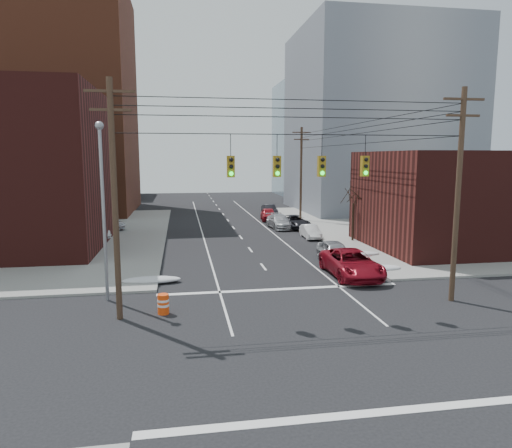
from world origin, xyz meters
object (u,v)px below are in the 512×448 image
object	(u,v)px
red_pickup	(352,263)
parked_car_f	(269,210)
parked_car_b	(310,232)
construction_barrel	(163,304)
lot_car_b	(100,224)
parked_car_c	(294,222)
lot_car_d	(46,230)
parked_car_e	(268,214)
lot_car_a	(83,232)
parked_car_a	(335,252)
lot_car_c	(32,231)
parked_car_d	(280,222)

from	to	relation	value
red_pickup	parked_car_f	xyz separation A→B (m)	(0.89, 31.80, -0.17)
red_pickup	parked_car_b	size ratio (longest dim) A/B	1.60
construction_barrel	lot_car_b	bearing A→B (deg)	105.52
parked_car_c	lot_car_d	bearing A→B (deg)	178.56
lot_car_d	parked_car_f	bearing A→B (deg)	-63.33
parked_car_b	parked_car_e	xyz separation A→B (m)	(-1.60, 12.52, 0.12)
parked_car_c	lot_car_a	xyz separation A→B (m)	(-20.61, -4.89, 0.23)
parked_car_a	parked_car_f	distance (m)	27.94
parked_car_e	parked_car_f	distance (m)	5.54
parked_car_a	parked_car_f	xyz separation A→B (m)	(0.66, 27.93, -0.11)
lot_car_b	lot_car_c	size ratio (longest dim) A/B	1.12
lot_car_a	lot_car_d	xyz separation A→B (m)	(-3.84, 2.64, -0.09)
parked_car_a	parked_car_b	bearing A→B (deg)	85.37
lot_car_a	parked_car_f	bearing A→B (deg)	-26.37
parked_car_f	red_pickup	bearing A→B (deg)	-94.48
parked_car_e	lot_car_a	distance (m)	22.12
parked_car_c	lot_car_b	xyz separation A→B (m)	(-20.10, 0.71, 0.16)
parked_car_a	red_pickup	bearing A→B (deg)	-91.89
red_pickup	lot_car_d	distance (m)	29.14
parked_car_f	construction_barrel	distance (m)	39.09
parked_car_d	lot_car_a	xyz separation A→B (m)	(-19.01, -5.07, 0.19)
parked_car_b	lot_car_d	xyz separation A→B (m)	(-24.45, 3.84, 0.21)
red_pickup	parked_car_f	distance (m)	31.82
parked_car_b	parked_car_c	xyz separation A→B (m)	(0.00, 6.09, 0.08)
parked_car_d	lot_car_d	world-z (taller)	lot_car_d
parked_car_d	lot_car_d	size ratio (longest dim) A/B	1.26
lot_car_c	parked_car_b	bearing A→B (deg)	-113.46
parked_car_b	parked_car_c	bearing A→B (deg)	91.57
parked_car_f	lot_car_b	size ratio (longest dim) A/B	0.79
construction_barrel	parked_car_e	bearing A→B (deg)	70.34
parked_car_f	lot_car_d	distance (m)	27.86
lot_car_c	lot_car_d	xyz separation A→B (m)	(1.04, 0.75, 0.02)
parked_car_b	parked_car_f	xyz separation A→B (m)	(-0.42, 17.93, 0.04)
parked_car_c	parked_car_d	bearing A→B (deg)	166.94
lot_car_a	lot_car_c	size ratio (longest dim) A/B	1.03
parked_car_d	parked_car_c	bearing A→B (deg)	-10.73
construction_barrel	parked_car_d	bearing A→B (deg)	66.00
lot_car_a	parked_car_b	bearing A→B (deg)	-69.35
parked_car_a	parked_car_e	distance (m)	22.52
lot_car_a	lot_car_d	size ratio (longest dim) A/B	1.18
parked_car_a	construction_barrel	xyz separation A→B (m)	(-11.82, -9.11, -0.27)
red_pickup	lot_car_a	distance (m)	24.49
parked_car_d	lot_car_a	world-z (taller)	lot_car_a
parked_car_a	parked_car_c	world-z (taller)	parked_car_a
parked_car_c	lot_car_a	size ratio (longest dim) A/B	1.07
parked_car_f	construction_barrel	xyz separation A→B (m)	(-12.48, -37.04, -0.16)
parked_car_c	parked_car_a	bearing A→B (deg)	-100.53
parked_car_b	parked_car_d	world-z (taller)	parked_car_d
parked_car_e	lot_car_b	bearing A→B (deg)	-156.89
parked_car_a	parked_car_f	size ratio (longest dim) A/B	1.13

